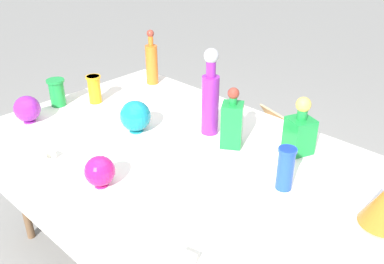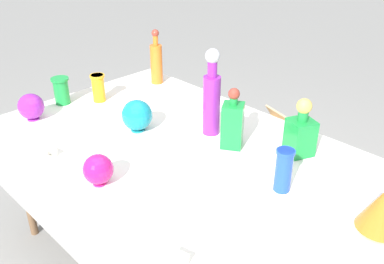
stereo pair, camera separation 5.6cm
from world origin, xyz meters
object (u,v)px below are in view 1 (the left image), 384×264
(slender_vase_0, at_px, (94,88))
(cardboard_box_behind_right, at_px, (267,151))
(square_decanter_1, at_px, (300,131))
(slender_vase_2, at_px, (57,91))
(tall_bottle_1, at_px, (210,97))
(round_bowl_0, at_px, (135,116))
(round_bowl_2, at_px, (27,109))
(slender_vase_1, at_px, (286,167))
(round_bowl_1, at_px, (100,171))
(tall_bottle_0, at_px, (152,62))
(cardboard_box_behind_left, at_px, (287,174))
(square_decanter_0, at_px, (232,122))

(slender_vase_0, height_order, cardboard_box_behind_right, slender_vase_0)
(square_decanter_1, height_order, slender_vase_2, square_decanter_1)
(tall_bottle_1, height_order, cardboard_box_behind_right, tall_bottle_1)
(round_bowl_0, height_order, round_bowl_2, round_bowl_0)
(round_bowl_2, bearing_deg, tall_bottle_1, 36.74)
(round_bowl_0, bearing_deg, slender_vase_1, 6.90)
(slender_vase_1, bearing_deg, round_bowl_0, -173.10)
(slender_vase_0, bearing_deg, slender_vase_1, 1.43)
(tall_bottle_1, relative_size, round_bowl_1, 3.27)
(slender_vase_0, relative_size, round_bowl_1, 1.21)
(tall_bottle_0, height_order, round_bowl_0, tall_bottle_0)
(slender_vase_2, distance_m, cardboard_box_behind_left, 1.57)
(slender_vase_1, height_order, slender_vase_2, slender_vase_1)
(square_decanter_0, relative_size, slender_vase_2, 1.90)
(tall_bottle_0, height_order, slender_vase_2, tall_bottle_0)
(slender_vase_1, xyz_separation_m, cardboard_box_behind_left, (-0.49, 0.92, -0.71))
(cardboard_box_behind_left, bearing_deg, round_bowl_0, -106.52)
(slender_vase_2, bearing_deg, tall_bottle_0, 77.35)
(slender_vase_2, distance_m, round_bowl_0, 0.56)
(square_decanter_0, distance_m, slender_vase_0, 0.88)
(round_bowl_1, bearing_deg, cardboard_box_behind_left, 88.17)
(round_bowl_1, bearing_deg, cardboard_box_behind_right, 97.10)
(slender_vase_2, relative_size, round_bowl_0, 0.95)
(square_decanter_0, bearing_deg, slender_vase_2, -162.02)
(tall_bottle_0, bearing_deg, cardboard_box_behind_left, 36.34)
(tall_bottle_1, relative_size, slender_vase_0, 2.71)
(tall_bottle_1, xyz_separation_m, cardboard_box_behind_left, (0.03, 0.77, -0.80))
(square_decanter_1, distance_m, cardboard_box_behind_left, 1.03)
(cardboard_box_behind_right, bearing_deg, slender_vase_1, -54.20)
(slender_vase_0, xyz_separation_m, round_bowl_2, (-0.04, -0.38, -0.01))
(round_bowl_0, relative_size, round_bowl_2, 1.13)
(tall_bottle_0, height_order, round_bowl_1, tall_bottle_0)
(square_decanter_1, distance_m, round_bowl_2, 1.36)
(square_decanter_1, bearing_deg, tall_bottle_1, -161.58)
(tall_bottle_0, height_order, cardboard_box_behind_right, tall_bottle_0)
(round_bowl_0, xyz_separation_m, cardboard_box_behind_left, (0.30, 1.02, -0.70))
(slender_vase_2, xyz_separation_m, round_bowl_1, (0.81, -0.29, -0.01))
(square_decanter_1, height_order, round_bowl_2, square_decanter_1)
(square_decanter_0, distance_m, round_bowl_2, 1.05)
(slender_vase_0, bearing_deg, cardboard_box_behind_right, 63.89)
(tall_bottle_1, distance_m, cardboard_box_behind_right, 1.16)
(tall_bottle_0, relative_size, tall_bottle_1, 0.79)
(tall_bottle_0, xyz_separation_m, square_decanter_0, (0.85, -0.27, -0.02))
(slender_vase_1, height_order, cardboard_box_behind_left, slender_vase_1)
(cardboard_box_behind_left, distance_m, cardboard_box_behind_right, 0.25)
(slender_vase_0, xyz_separation_m, round_bowl_1, (0.69, -0.46, -0.02))
(slender_vase_0, bearing_deg, tall_bottle_0, 87.96)
(round_bowl_0, bearing_deg, square_decanter_1, 29.11)
(tall_bottle_0, relative_size, cardboard_box_behind_left, 0.55)
(slender_vase_2, bearing_deg, square_decanter_1, 21.28)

